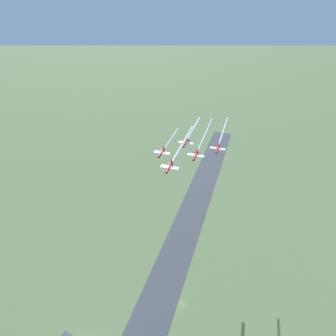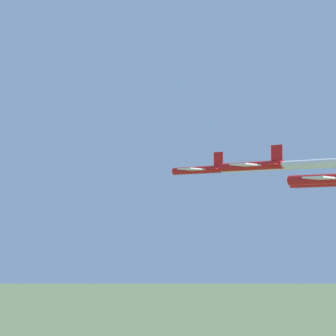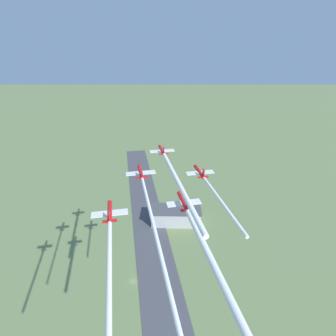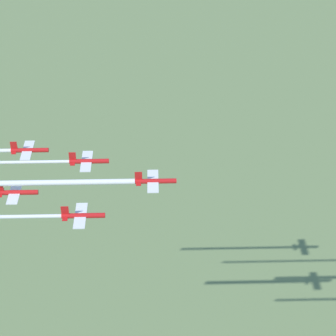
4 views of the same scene
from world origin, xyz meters
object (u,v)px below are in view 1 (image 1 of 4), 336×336
jet_2 (162,153)px  jet_0 (169,167)px  jet_3 (218,149)px  jet_4 (186,143)px  jet_1 (196,155)px

jet_2 → jet_0: bearing=120.5°
jet_2 → jet_3: (24.61, 22.22, -1.17)m
jet_0 → jet_4: bearing=-90.0°
jet_2 → jet_3: jet_2 is taller
jet_0 → jet_1: bearing=-120.5°
jet_3 → jet_4: bearing=-0.0°
jet_0 → jet_1: jet_0 is taller
jet_0 → jet_2: size_ratio=1.00×
jet_0 → jet_1: 18.98m
jet_1 → jet_2: (-18.77, -4.18, -1.64)m
jet_0 → jet_4: (-7.10, 31.91, -2.73)m
jet_0 → jet_2: bearing=-59.5°
jet_1 → jet_2: jet_1 is taller
jet_4 → jet_1: bearing=120.5°
jet_1 → jet_3: 19.17m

